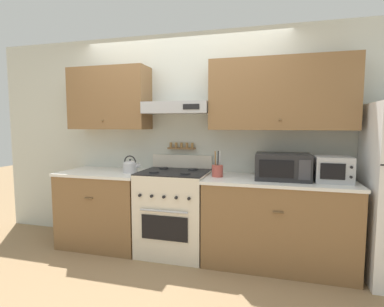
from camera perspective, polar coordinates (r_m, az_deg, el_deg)
The scene contains 9 objects.
ground_plane at distance 3.36m, azimuth -5.36°, elevation -20.38°, with size 16.00×16.00×0.00m, color #937551.
wall_back at distance 3.58m, azimuth -0.23°, elevation 5.52°, with size 5.20×0.46×2.55m.
counter_left at distance 3.86m, azimuth -16.13°, elevation -9.89°, with size 1.02×0.68×0.90m.
counter_right at distance 3.32m, azimuth 15.92°, elevation -12.41°, with size 1.51×0.68×0.90m.
stove_range at distance 3.49m, azimuth -3.40°, elevation -10.96°, with size 0.75×0.68×1.10m.
tea_kettle at distance 3.58m, azimuth -11.67°, elevation -2.38°, with size 0.22×0.17×0.20m.
microwave at distance 3.21m, azimuth 16.89°, elevation -2.39°, with size 0.54×0.38×0.27m.
utensil_crock at distance 3.25m, azimuth 4.86°, elevation -3.20°, with size 0.12×0.12×0.28m.
toaster_oven at distance 3.24m, azimuth 25.25°, elevation -2.74°, with size 0.34×0.30×0.25m.
Camera 1 is at (1.08, -2.82, 1.47)m, focal length 28.00 mm.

